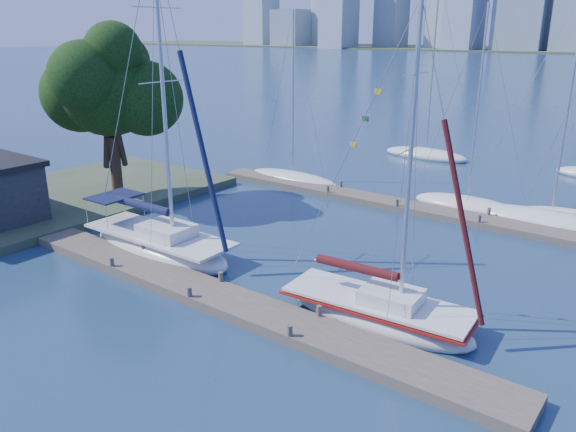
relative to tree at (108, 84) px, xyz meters
The scene contains 11 objects.
ground 16.53m from the tree, 23.43° to the right, with size 700.00×700.00×0.00m, color #17304A.
near_dock 16.44m from the tree, 23.43° to the right, with size 26.00×2.00×0.40m, color #50453B.
far_dock 19.92m from the tree, 33.10° to the left, with size 30.00×1.80×0.36m, color #50453B.
shore 8.47m from the tree, 140.31° to the right, with size 12.00×22.00×0.50m, color #38472D.
tree is the anchor object (origin of this frame).
sailboat_navy 11.09m from the tree, 24.75° to the right, with size 8.92×3.08×14.91m.
sailboat_maroon 21.38m from the tree, ahead, with size 7.83×3.10×12.01m.
bg_boat_0 14.36m from the tree, 65.17° to the left, with size 7.82×4.50×12.11m.
bg_boat_2 22.81m from the tree, 34.74° to the left, with size 6.79×2.52×12.31m.
bg_boat_3 26.66m from the tree, 28.26° to the left, with size 9.48×5.41×13.19m.
bg_boat_6 27.34m from the tree, 68.64° to the left, with size 7.71×5.29×15.03m.
Camera 1 is at (15.31, -14.60, 10.48)m, focal length 35.00 mm.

